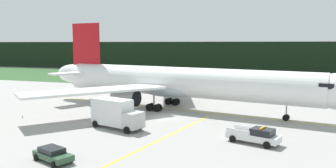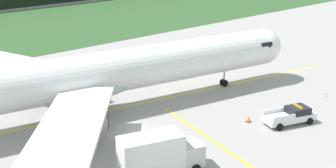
{
  "view_description": "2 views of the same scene",
  "coord_description": "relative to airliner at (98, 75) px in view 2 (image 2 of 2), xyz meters",
  "views": [
    {
      "loc": [
        16.98,
        -46.61,
        10.89
      ],
      "look_at": [
        -1.28,
        5.8,
        4.29
      ],
      "focal_mm": 36.53,
      "sensor_mm": 36.0,
      "label": 1
    },
    {
      "loc": [
        -24.04,
        -33.84,
        20.08
      ],
      "look_at": [
        4.24,
        -0.0,
        4.27
      ],
      "focal_mm": 46.76,
      "sensor_mm": 36.0,
      "label": 2
    }
  ],
  "objects": [
    {
      "name": "ground",
      "position": [
        0.31,
        -6.8,
        -4.5
      ],
      "size": [
        320.0,
        320.0,
        0.0
      ],
      "primitive_type": "plane",
      "color": "#999693"
    },
    {
      "name": "taxiway_centerline_main",
      "position": [
        0.91,
        -0.16,
        -4.5
      ],
      "size": [
        69.83,
        12.4,
        0.01
      ],
      "primitive_type": "cube",
      "rotation": [
        0.0,
        0.0,
        -0.17
      ],
      "color": "yellow",
      "rests_on": "ground"
    },
    {
      "name": "airliner",
      "position": [
        0.0,
        0.0,
        0.0
      ],
      "size": [
        53.16,
        43.54,
        14.69
      ],
      "color": "white",
      "rests_on": "ground"
    },
    {
      "name": "ops_pickup_truck",
      "position": [
        14.33,
        -15.91,
        -3.6
      ],
      "size": [
        6.08,
        3.71,
        1.94
      ],
      "color": "silver",
      "rests_on": "ground"
    },
    {
      "name": "catering_truck",
      "position": [
        -3.28,
        -14.86,
        -2.53
      ],
      "size": [
        7.68,
        4.36,
        3.95
      ],
      "color": "#BABEBD",
      "rests_on": "ground"
    },
    {
      "name": "apron_cone",
      "position": [
        11.11,
        -12.74,
        -4.17
      ],
      "size": [
        0.55,
        0.55,
        0.69
      ],
      "color": "black",
      "rests_on": "ground"
    },
    {
      "name": "taxiway_edge_light_east",
      "position": [
        24.41,
        -14.12,
        -4.3
      ],
      "size": [
        0.12,
        0.12,
        0.38
      ],
      "color": "yellow",
      "rests_on": "ground"
    }
  ]
}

